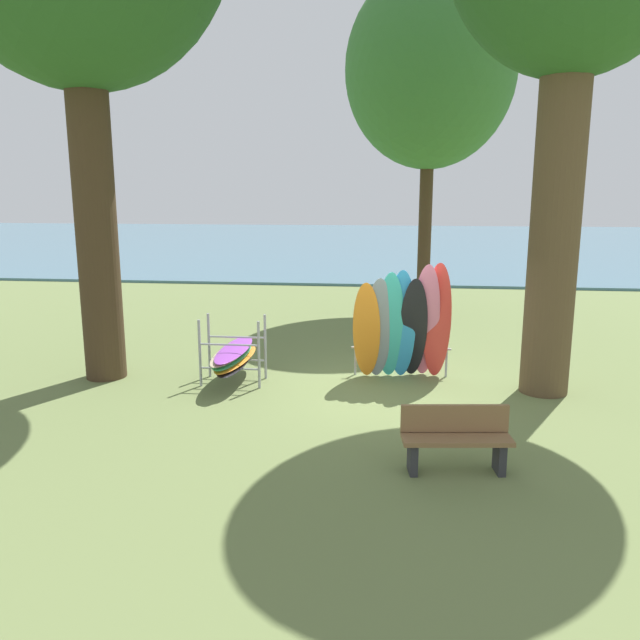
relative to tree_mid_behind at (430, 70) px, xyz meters
name	(u,v)px	position (x,y,z in m)	size (l,w,h in m)	color
ground_plane	(388,390)	(-0.97, -7.56, -6.74)	(80.00, 80.00, 0.00)	olive
lake_water	(391,243)	(-0.97, 22.53, -6.69)	(80.00, 36.00, 0.10)	#477084
tree_mid_behind	(430,70)	(0.00, 0.00, 0.00)	(4.67, 4.67, 9.46)	#42301E
leaning_board_pile	(403,326)	(-0.70, -6.86, -5.70)	(1.92, 0.79, 2.28)	orange
board_storage_rack	(234,355)	(-3.85, -7.39, -6.22)	(1.15, 2.13, 1.25)	#9EA0A5
park_bench	(456,437)	(-0.08, -10.80, -6.29)	(1.44, 0.56, 0.85)	#2D2D33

